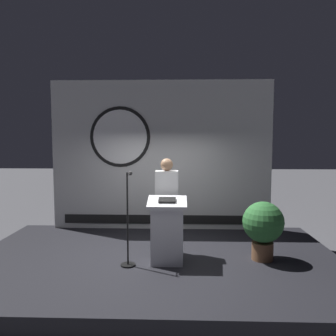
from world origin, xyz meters
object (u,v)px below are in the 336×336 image
podium (167,231)px  speaker_person (167,205)px  microphone_stand (128,233)px  potted_plant (263,225)px

podium → speaker_person: bearing=93.0°
microphone_stand → potted_plant: bearing=7.7°
microphone_stand → speaker_person: bearing=44.0°
podium → speaker_person: 0.59m
podium → speaker_person: size_ratio=0.64×
podium → microphone_stand: microphone_stand is taller
microphone_stand → potted_plant: (2.24, 0.30, 0.06)m
podium → microphone_stand: (-0.63, -0.10, -0.00)m
speaker_person → potted_plant: 1.69m
podium → potted_plant: 1.63m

